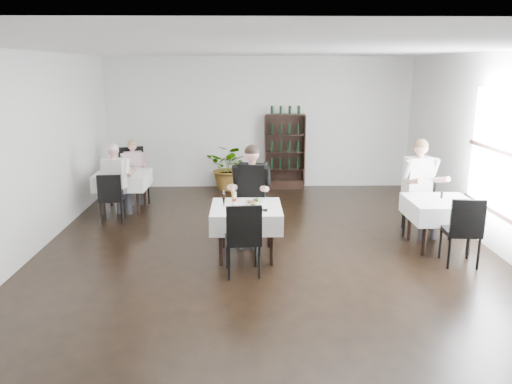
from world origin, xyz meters
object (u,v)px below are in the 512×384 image
at_px(main_table, 246,216).
at_px(diner_main, 251,187).
at_px(wine_shelf, 285,152).
at_px(potted_tree, 229,167).

xyz_separation_m(main_table, diner_main, (0.08, 0.57, 0.30)).
height_order(wine_shelf, diner_main, wine_shelf).
relative_size(potted_tree, diner_main, 0.66).
xyz_separation_m(wine_shelf, main_table, (-0.90, -4.31, -0.23)).
bearing_deg(wine_shelf, diner_main, -102.38).
height_order(wine_shelf, potted_tree, wine_shelf).
xyz_separation_m(main_table, potted_tree, (-0.38, 4.18, -0.09)).
xyz_separation_m(potted_tree, diner_main, (0.46, -3.61, 0.39)).
distance_m(wine_shelf, diner_main, 3.83).
height_order(wine_shelf, main_table, wine_shelf).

